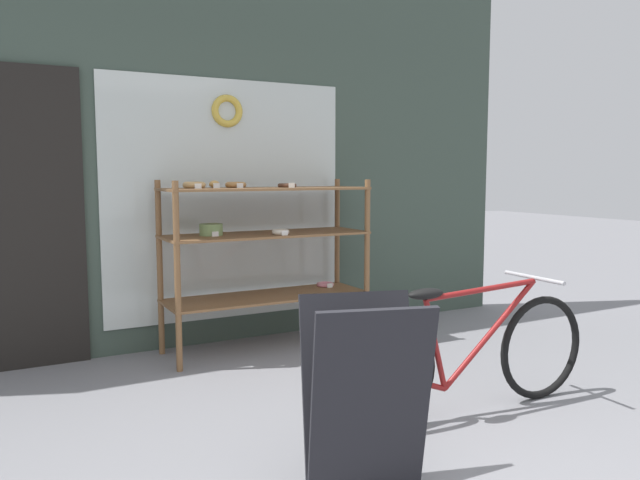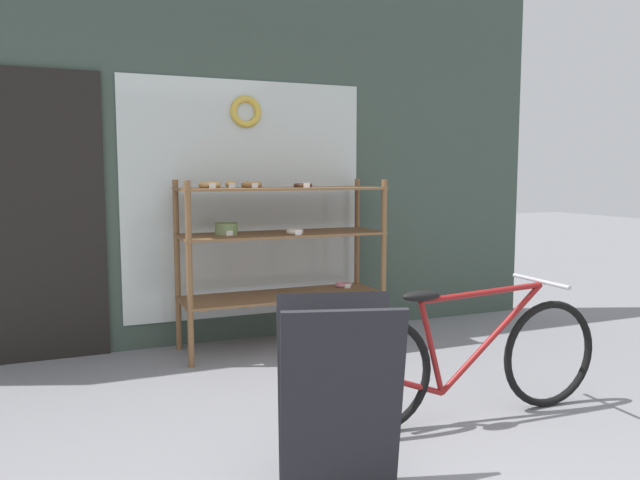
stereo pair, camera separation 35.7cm
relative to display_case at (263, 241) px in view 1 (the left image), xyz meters
The scene contains 4 objects.
storefront_facade 0.93m from the display_case, 134.70° to the left, with size 5.91×0.13×3.26m.
display_case is the anchor object (origin of this frame).
bicycle 1.91m from the display_case, 75.00° to the right, with size 1.74×0.46×0.76m.
sandwich_board 2.37m from the display_case, 103.06° to the right, with size 0.58×0.50×0.84m.
Camera 1 is at (-1.53, -1.76, 1.37)m, focal length 35.00 mm.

